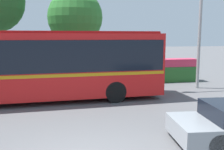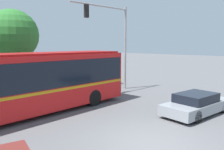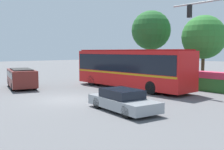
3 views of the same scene
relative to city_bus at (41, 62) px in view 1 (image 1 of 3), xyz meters
The scene contains 4 objects.
city_bus is the anchor object (origin of this frame).
traffic_light_pole 8.16m from the city_bus, 10.47° to the left, with size 5.60×0.24×6.77m.
flowering_hedge 7.01m from the city_bus, 33.79° to the left, with size 8.74×1.03×1.55m.
street_tree_centre 8.30m from the city_bus, 74.64° to the left, with size 4.15×4.15×6.57m.
Camera 1 is at (-0.42, -5.70, 3.04)m, focal length 41.40 mm.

